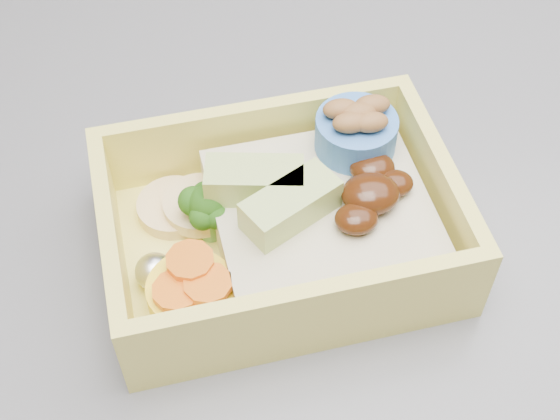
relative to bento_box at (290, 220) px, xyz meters
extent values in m
cube|color=#36363A|center=(-0.08, -0.07, -0.05)|extent=(1.24, 0.84, 0.04)
cube|color=#F0E263|center=(-0.01, 0.00, -0.02)|extent=(0.22, 0.17, 0.01)
cube|color=#F0E263|center=(-0.01, 0.07, 0.01)|extent=(0.20, 0.03, 0.05)
cube|color=#F0E263|center=(0.00, -0.07, 0.01)|extent=(0.20, 0.03, 0.05)
cube|color=#F0E263|center=(0.09, 0.01, 0.01)|extent=(0.02, 0.13, 0.05)
cube|color=#F0E263|center=(-0.10, -0.01, 0.01)|extent=(0.02, 0.13, 0.05)
cube|color=tan|center=(0.02, 0.00, 0.00)|extent=(0.14, 0.13, 0.03)
ellipsoid|color=#351607|center=(0.05, -0.01, 0.02)|extent=(0.04, 0.03, 0.02)
ellipsoid|color=#351607|center=(0.05, 0.01, 0.02)|extent=(0.03, 0.03, 0.02)
ellipsoid|color=#351607|center=(0.03, -0.02, 0.02)|extent=(0.03, 0.02, 0.01)
ellipsoid|color=#351607|center=(0.06, 0.00, 0.02)|extent=(0.02, 0.02, 0.01)
cube|color=#AEC668|center=(0.00, -0.01, 0.02)|extent=(0.06, 0.05, 0.02)
cube|color=#AEC668|center=(-0.02, 0.01, 0.02)|extent=(0.06, 0.03, 0.02)
cylinder|color=#5F9851|center=(-0.05, 0.01, -0.01)|extent=(0.01, 0.01, 0.02)
sphere|color=#245613|center=(-0.05, 0.01, 0.01)|extent=(0.02, 0.02, 0.02)
sphere|color=#245613|center=(-0.04, 0.01, 0.01)|extent=(0.02, 0.02, 0.02)
sphere|color=#245613|center=(-0.06, 0.01, 0.01)|extent=(0.02, 0.02, 0.02)
sphere|color=#245613|center=(-0.04, 0.00, 0.01)|extent=(0.02, 0.02, 0.02)
sphere|color=#245613|center=(-0.05, 0.00, 0.01)|extent=(0.02, 0.02, 0.02)
sphere|color=#245613|center=(-0.05, 0.02, 0.01)|extent=(0.02, 0.02, 0.02)
cylinder|color=yellow|center=(-0.06, -0.04, -0.01)|extent=(0.05, 0.05, 0.02)
cylinder|color=orange|center=(-0.06, -0.04, 0.01)|extent=(0.03, 0.03, 0.00)
cylinder|color=orange|center=(-0.07, -0.05, 0.01)|extent=(0.03, 0.03, 0.00)
cylinder|color=orange|center=(-0.05, -0.05, 0.01)|extent=(0.03, 0.03, 0.00)
cylinder|color=orange|center=(-0.06, -0.03, 0.01)|extent=(0.03, 0.03, 0.00)
cylinder|color=#D6BA7B|center=(-0.07, 0.03, -0.01)|extent=(0.05, 0.05, 0.01)
cylinder|color=#D6BA7B|center=(-0.05, 0.02, -0.01)|extent=(0.05, 0.05, 0.01)
ellipsoid|color=silver|center=(-0.03, 0.04, -0.01)|extent=(0.02, 0.02, 0.02)
ellipsoid|color=silver|center=(-0.08, -0.02, -0.01)|extent=(0.02, 0.02, 0.02)
cylinder|color=#3C76CC|center=(0.05, 0.04, 0.03)|extent=(0.05, 0.05, 0.02)
ellipsoid|color=brown|center=(0.05, 0.04, 0.04)|extent=(0.02, 0.02, 0.01)
ellipsoid|color=brown|center=(0.06, 0.05, 0.04)|extent=(0.02, 0.02, 0.01)
ellipsoid|color=brown|center=(0.04, 0.05, 0.04)|extent=(0.02, 0.02, 0.01)
ellipsoid|color=brown|center=(0.05, 0.03, 0.04)|extent=(0.02, 0.02, 0.01)
ellipsoid|color=brown|center=(0.04, 0.03, 0.04)|extent=(0.02, 0.02, 0.01)
camera|label=1|loc=(-0.04, -0.29, 0.37)|focal=50.00mm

